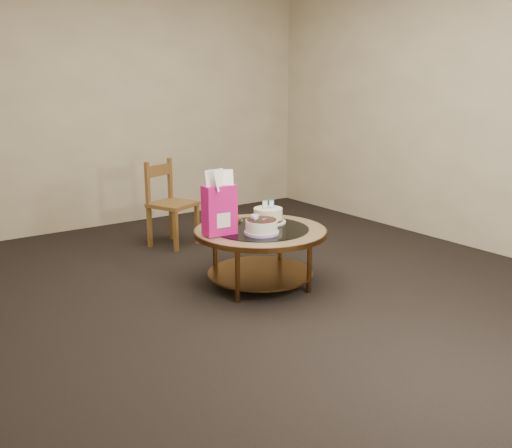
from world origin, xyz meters
TOP-DOWN VIEW (x-y plane):
  - ground at (0.00, 0.00)m, footprint 5.00×5.00m
  - room_walls at (0.00, 0.00)m, footprint 4.52×5.02m
  - coffee_table at (0.00, -0.00)m, footprint 1.02×1.02m
  - decorated_cake at (-0.09, -0.13)m, footprint 0.26×0.26m
  - cream_cake at (0.16, 0.11)m, footprint 0.28×0.28m
  - gift_bag at (-0.34, 0.04)m, footprint 0.24×0.19m
  - pillar_candle at (-0.04, 0.30)m, footprint 0.13×0.13m
  - dining_chair at (-0.05, 1.41)m, footprint 0.49×0.49m

SIDE VIEW (x-z plane):
  - ground at x=0.00m, z-range 0.00..0.00m
  - coffee_table at x=0.00m, z-range 0.15..0.61m
  - dining_chair at x=-0.05m, z-range 0.01..0.82m
  - pillar_candle at x=-0.04m, z-range 0.44..0.53m
  - decorated_cake at x=-0.09m, z-range 0.43..0.58m
  - cream_cake at x=0.16m, z-range 0.42..0.60m
  - gift_bag at x=-0.34m, z-range 0.46..0.93m
  - room_walls at x=0.00m, z-range 0.24..2.85m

